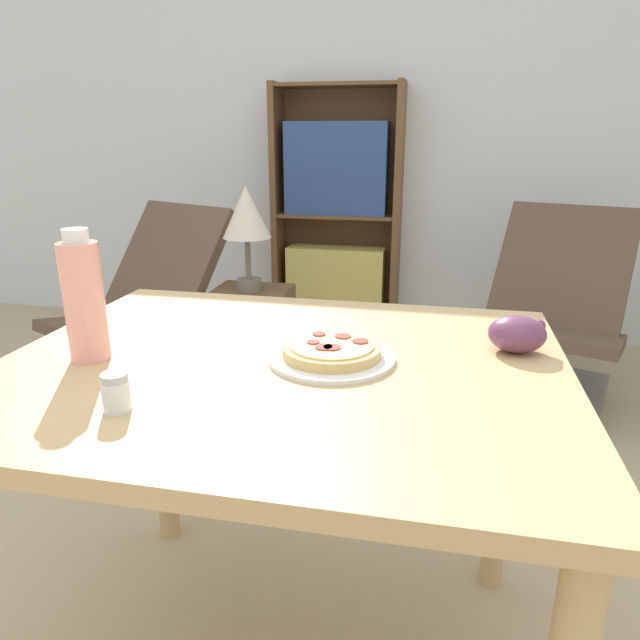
{
  "coord_description": "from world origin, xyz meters",
  "views": [
    {
      "loc": [
        0.39,
        -0.9,
        1.19
      ],
      "look_at": [
        0.16,
        0.18,
        0.84
      ],
      "focal_mm": 32.0,
      "sensor_mm": 36.0,
      "label": 1
    }
  ],
  "objects_px": {
    "grape_bunch": "(516,334)",
    "lounge_chair_far": "(548,342)",
    "side_table": "(252,347)",
    "bookshelf": "(337,226)",
    "table_lamp": "(246,217)",
    "salt_shaker": "(116,392)",
    "drink_bottle": "(84,300)",
    "pizza_on_plate": "(332,353)",
    "lounge_chair_near": "(142,339)"
  },
  "relations": [
    {
      "from": "grape_bunch",
      "to": "lounge_chair_far",
      "type": "bearing_deg",
      "value": 76.63
    },
    {
      "from": "grape_bunch",
      "to": "side_table",
      "type": "distance_m",
      "value": 1.65
    },
    {
      "from": "bookshelf",
      "to": "table_lamp",
      "type": "bearing_deg",
      "value": -101.38
    },
    {
      "from": "salt_shaker",
      "to": "side_table",
      "type": "distance_m",
      "value": 1.73
    },
    {
      "from": "drink_bottle",
      "to": "table_lamp",
      "type": "xyz_separation_m",
      "value": [
        -0.16,
        1.41,
        -0.04
      ]
    },
    {
      "from": "salt_shaker",
      "to": "lounge_chair_far",
      "type": "distance_m",
      "value": 2.21
    },
    {
      "from": "pizza_on_plate",
      "to": "lounge_chair_near",
      "type": "distance_m",
      "value": 1.78
    },
    {
      "from": "pizza_on_plate",
      "to": "lounge_chair_near",
      "type": "bearing_deg",
      "value": 132.05
    },
    {
      "from": "grape_bunch",
      "to": "table_lamp",
      "type": "height_order",
      "value": "table_lamp"
    },
    {
      "from": "drink_bottle",
      "to": "lounge_chair_near",
      "type": "xyz_separation_m",
      "value": [
        -0.68,
        1.35,
        -0.61
      ]
    },
    {
      "from": "grape_bunch",
      "to": "bookshelf",
      "type": "bearing_deg",
      "value": 109.09
    },
    {
      "from": "lounge_chair_far",
      "to": "bookshelf",
      "type": "xyz_separation_m",
      "value": [
        -1.13,
        0.74,
        0.39
      ]
    },
    {
      "from": "lounge_chair_far",
      "to": "bookshelf",
      "type": "relative_size",
      "value": 0.62
    },
    {
      "from": "grape_bunch",
      "to": "lounge_chair_far",
      "type": "height_order",
      "value": "lounge_chair_far"
    },
    {
      "from": "pizza_on_plate",
      "to": "side_table",
      "type": "xyz_separation_m",
      "value": [
        -0.63,
        1.32,
        -0.53
      ]
    },
    {
      "from": "grape_bunch",
      "to": "table_lamp",
      "type": "relative_size",
      "value": 0.25
    },
    {
      "from": "salt_shaker",
      "to": "table_lamp",
      "type": "relative_size",
      "value": 0.14
    },
    {
      "from": "lounge_chair_far",
      "to": "bookshelf",
      "type": "distance_m",
      "value": 1.4
    },
    {
      "from": "drink_bottle",
      "to": "side_table",
      "type": "xyz_separation_m",
      "value": [
        -0.16,
        1.41,
        -0.63
      ]
    },
    {
      "from": "lounge_chair_near",
      "to": "salt_shaker",
      "type": "bearing_deg",
      "value": -37.24
    },
    {
      "from": "side_table",
      "to": "table_lamp",
      "type": "bearing_deg",
      "value": 0.0
    },
    {
      "from": "side_table",
      "to": "lounge_chair_far",
      "type": "bearing_deg",
      "value": 12.39
    },
    {
      "from": "salt_shaker",
      "to": "lounge_chair_near",
      "type": "bearing_deg",
      "value": 118.75
    },
    {
      "from": "drink_bottle",
      "to": "table_lamp",
      "type": "distance_m",
      "value": 1.42
    },
    {
      "from": "lounge_chair_near",
      "to": "lounge_chair_far",
      "type": "distance_m",
      "value": 1.88
    },
    {
      "from": "table_lamp",
      "to": "drink_bottle",
      "type": "bearing_deg",
      "value": -83.42
    },
    {
      "from": "grape_bunch",
      "to": "side_table",
      "type": "relative_size",
      "value": 0.21
    },
    {
      "from": "grape_bunch",
      "to": "lounge_chair_far",
      "type": "relative_size",
      "value": 0.12
    },
    {
      "from": "pizza_on_plate",
      "to": "bookshelf",
      "type": "height_order",
      "value": "bookshelf"
    },
    {
      "from": "pizza_on_plate",
      "to": "drink_bottle",
      "type": "height_order",
      "value": "drink_bottle"
    },
    {
      "from": "salt_shaker",
      "to": "lounge_chair_far",
      "type": "height_order",
      "value": "lounge_chair_far"
    },
    {
      "from": "bookshelf",
      "to": "pizza_on_plate",
      "type": "bearing_deg",
      "value": -79.91
    },
    {
      "from": "lounge_chair_far",
      "to": "table_lamp",
      "type": "xyz_separation_m",
      "value": [
        -1.34,
        -0.29,
        0.57
      ]
    },
    {
      "from": "lounge_chair_far",
      "to": "bookshelf",
      "type": "bearing_deg",
      "value": 166.69
    },
    {
      "from": "pizza_on_plate",
      "to": "side_table",
      "type": "distance_m",
      "value": 1.56
    },
    {
      "from": "drink_bottle",
      "to": "side_table",
      "type": "height_order",
      "value": "drink_bottle"
    },
    {
      "from": "drink_bottle",
      "to": "lounge_chair_far",
      "type": "height_order",
      "value": "drink_bottle"
    },
    {
      "from": "bookshelf",
      "to": "table_lamp",
      "type": "relative_size",
      "value": 3.22
    },
    {
      "from": "pizza_on_plate",
      "to": "drink_bottle",
      "type": "distance_m",
      "value": 0.48
    },
    {
      "from": "drink_bottle",
      "to": "lounge_chair_far",
      "type": "distance_m",
      "value": 2.16
    },
    {
      "from": "salt_shaker",
      "to": "lounge_chair_near",
      "type": "height_order",
      "value": "lounge_chair_near"
    },
    {
      "from": "grape_bunch",
      "to": "bookshelf",
      "type": "height_order",
      "value": "bookshelf"
    },
    {
      "from": "lounge_chair_near",
      "to": "lounge_chair_far",
      "type": "relative_size",
      "value": 1.02
    },
    {
      "from": "side_table",
      "to": "grape_bunch",
      "type": "bearing_deg",
      "value": -50.85
    },
    {
      "from": "lounge_chair_far",
      "to": "side_table",
      "type": "distance_m",
      "value": 1.37
    },
    {
      "from": "salt_shaker",
      "to": "side_table",
      "type": "height_order",
      "value": "salt_shaker"
    },
    {
      "from": "salt_shaker",
      "to": "bookshelf",
      "type": "height_order",
      "value": "bookshelf"
    },
    {
      "from": "lounge_chair_near",
      "to": "grape_bunch",
      "type": "bearing_deg",
      "value": -13.43
    },
    {
      "from": "lounge_chair_far",
      "to": "table_lamp",
      "type": "bearing_deg",
      "value": -147.83
    },
    {
      "from": "lounge_chair_near",
      "to": "table_lamp",
      "type": "xyz_separation_m",
      "value": [
        0.51,
        0.06,
        0.57
      ]
    }
  ]
}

